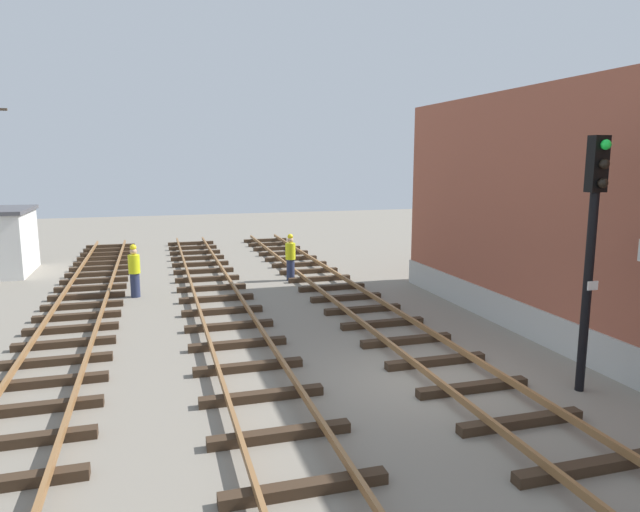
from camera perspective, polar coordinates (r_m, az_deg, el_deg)
ground_plane at (r=12.83m, az=10.39°, el=-12.26°), size 80.00×80.00×0.00m
track_near_building at (r=13.10m, az=13.24°, el=-11.28°), size 2.50×45.33×0.32m
track_centre at (r=11.71m, az=-5.85°, el=-13.65°), size 2.50×45.33×0.32m
track_far at (r=11.80m, az=-27.44°, el=-14.59°), size 2.50×45.33×0.32m
signal_mast at (r=12.52m, az=25.72°, el=1.97°), size 0.36×0.40×5.23m
track_worker_foreground at (r=20.77m, az=-18.17°, el=-1.44°), size 0.40×0.40×1.87m
track_worker_distant at (r=22.51m, az=-2.99°, el=-0.13°), size 0.40×0.40×1.87m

